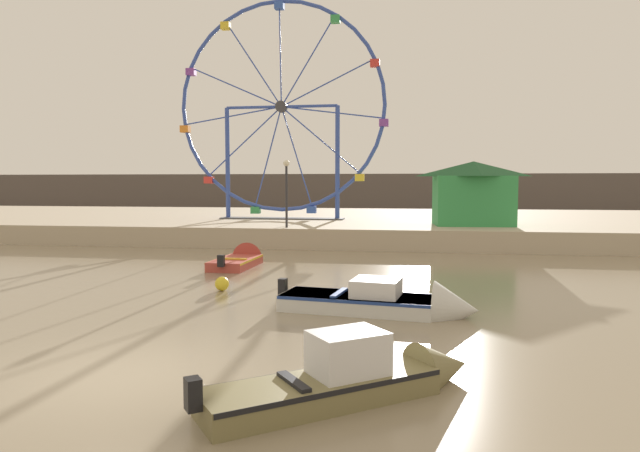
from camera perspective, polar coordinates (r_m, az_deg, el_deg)
name	(u,v)px	position (r m, az deg, el deg)	size (l,w,h in m)	color
ground_plane	(121,375)	(10.78, -19.41, -13.97)	(240.00, 240.00, 0.00)	gray
quay_promenade	(338,223)	(39.76, 1.86, 0.30)	(110.00, 23.57, 1.05)	#B7A88E
distant_town_skyline	(367,193)	(67.12, 4.81, 3.37)	(140.00, 3.00, 4.40)	#564C47
motorboat_olive_wood	(362,377)	(9.20, 4.30, -14.90)	(4.37, 3.65, 1.35)	olive
motorboat_faded_red	(242,260)	(23.47, -7.87, -3.39)	(1.50, 3.96, 1.31)	#B24238
motorboat_pale_grey	(394,303)	(14.73, 7.52, -7.69)	(5.31, 2.13, 1.38)	silver
ferris_wheel_blue_frame	(281,110)	(36.26, -3.91, 11.58)	(13.35, 1.20, 13.64)	#334CA8
carnival_booth_green_kiosk	(473,192)	(31.70, 15.18, 3.31)	(4.67, 3.33, 3.45)	#33934C
promenade_lamp_near	(286,183)	(29.07, -3.40, 4.37)	(0.32, 0.32, 3.46)	#2D2D33
mooring_buoy_orange	(222,284)	(17.89, -9.86, -5.76)	(0.44, 0.44, 0.44)	yellow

